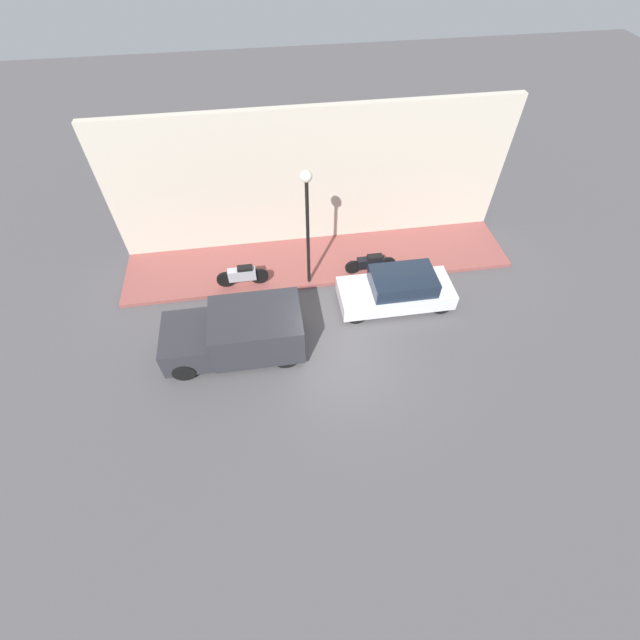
% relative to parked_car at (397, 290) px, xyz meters
% --- Properties ---
extents(ground_plane, '(60.00, 60.00, 0.00)m').
position_rel_parked_car_xyz_m(ground_plane, '(-2.12, 2.47, -0.64)').
color(ground_plane, '#514F51').
extents(sidewalk, '(2.80, 15.02, 0.15)m').
position_rel_parked_car_xyz_m(sidewalk, '(2.59, 2.47, -0.57)').
color(sidewalk, '#934C47').
rests_on(sidewalk, ground_plane).
extents(building_facade, '(0.30, 15.02, 5.46)m').
position_rel_parked_car_xyz_m(building_facade, '(4.14, 2.47, 2.09)').
color(building_facade, beige).
rests_on(building_facade, ground_plane).
extents(parked_car, '(1.69, 4.06, 1.34)m').
position_rel_parked_car_xyz_m(parked_car, '(0.00, 0.00, 0.00)').
color(parked_car, silver).
rests_on(parked_car, ground_plane).
extents(delivery_van, '(2.04, 4.43, 1.64)m').
position_rel_parked_car_xyz_m(delivery_van, '(-1.33, 5.73, 0.21)').
color(delivery_van, '#2D2D33').
rests_on(delivery_van, ground_plane).
extents(motorcycle_black, '(0.30, 1.96, 0.76)m').
position_rel_parked_car_xyz_m(motorcycle_black, '(1.61, 0.59, -0.08)').
color(motorcycle_black, black).
rests_on(motorcycle_black, sidewalk).
extents(scooter_silver, '(0.30, 1.91, 0.86)m').
position_rel_parked_car_xyz_m(scooter_silver, '(1.60, 5.46, -0.03)').
color(scooter_silver, '#B7B7BF').
rests_on(scooter_silver, sidewalk).
extents(streetlamp, '(0.38, 0.38, 4.59)m').
position_rel_parked_car_xyz_m(streetlamp, '(1.42, 3.00, 2.71)').
color(streetlamp, black).
rests_on(streetlamp, sidewalk).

